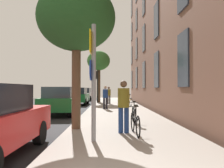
{
  "coord_description": "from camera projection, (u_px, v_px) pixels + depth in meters",
  "views": [
    {
      "loc": [
        0.47,
        -1.91,
        1.53
      ],
      "look_at": [
        0.66,
        10.92,
        1.8
      ],
      "focal_mm": 36.31,
      "sensor_mm": 36.0,
      "label": 1
    }
  ],
  "objects": [
    {
      "name": "car_3",
      "position": [
        84.0,
        94.0,
        29.77
      ],
      "size": [
        1.97,
        4.46,
        1.62
      ],
      "color": "#B7B7BC",
      "rests_on": "road_asphalt"
    },
    {
      "name": "sidewalk",
      "position": [
        117.0,
        108.0,
        16.88
      ],
      "size": [
        4.2,
        38.0,
        0.12
      ],
      "primitive_type": "cube",
      "color": "#9E9389",
      "rests_on": "ground"
    },
    {
      "name": "bicycle_1",
      "position": [
        134.0,
        114.0,
        9.23
      ],
      "size": [
        0.42,
        1.62,
        0.93
      ],
      "color": "black",
      "rests_on": "sidewalk"
    },
    {
      "name": "pedestrian_2",
      "position": [
        109.0,
        94.0,
        21.11
      ],
      "size": [
        0.49,
        0.49,
        1.59
      ],
      "color": "#4C4742",
      "rests_on": "sidewalk"
    },
    {
      "name": "car_2",
      "position": [
        78.0,
        96.0,
        21.45
      ],
      "size": [
        1.85,
        4.0,
        1.62
      ],
      "color": "#19662D",
      "rests_on": "road_asphalt"
    },
    {
      "name": "sign_post",
      "position": [
        93.0,
        74.0,
        6.11
      ],
      "size": [
        0.16,
        0.6,
        3.16
      ],
      "color": "gray",
      "rests_on": "sidewalk"
    },
    {
      "name": "bicycle_2",
      "position": [
        129.0,
        101.0,
        18.54
      ],
      "size": [
        0.43,
        1.63,
        0.97
      ],
      "color": "black",
      "rests_on": "sidewalk"
    },
    {
      "name": "road_asphalt",
      "position": [
        42.0,
        109.0,
        16.8
      ],
      "size": [
        7.0,
        38.0,
        0.01
      ],
      "primitive_type": "cube",
      "color": "#232326",
      "rests_on": "ground"
    },
    {
      "name": "tree_far",
      "position": [
        99.0,
        62.0,
        23.89
      ],
      "size": [
        2.42,
        2.42,
        5.4
      ],
      "color": "#4C3823",
      "rests_on": "sidewalk"
    },
    {
      "name": "tree_near",
      "position": [
        76.0,
        19.0,
        8.08
      ],
      "size": [
        2.79,
        2.79,
        5.13
      ],
      "color": "brown",
      "rests_on": "sidewalk"
    },
    {
      "name": "pedestrian_1",
      "position": [
        105.0,
        96.0,
        15.74
      ],
      "size": [
        0.38,
        0.38,
        1.6
      ],
      "color": "#26262D",
      "rests_on": "sidewalk"
    },
    {
      "name": "traffic_light",
      "position": [
        97.0,
        81.0,
        22.65
      ],
      "size": [
        0.43,
        0.24,
        3.22
      ],
      "color": "black",
      "rests_on": "sidewalk"
    },
    {
      "name": "pedestrian_0",
      "position": [
        124.0,
        103.0,
        7.21
      ],
      "size": [
        0.5,
        0.5,
        1.67
      ],
      "color": "navy",
      "rests_on": "sidewalk"
    },
    {
      "name": "ground_plane",
      "position": [
        70.0,
        109.0,
        16.83
      ],
      "size": [
        41.8,
        41.8,
        0.0
      ],
      "primitive_type": "plane",
      "color": "#332D28"
    },
    {
      "name": "bicycle_0",
      "position": [
        135.0,
        123.0,
        6.95
      ],
      "size": [
        0.42,
        1.64,
        0.93
      ],
      "color": "black",
      "rests_on": "sidewalk"
    },
    {
      "name": "car_1",
      "position": [
        60.0,
        101.0,
        13.13
      ],
      "size": [
        1.99,
        3.98,
        1.62
      ],
      "color": "#19662D",
      "rests_on": "road_asphalt"
    }
  ]
}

